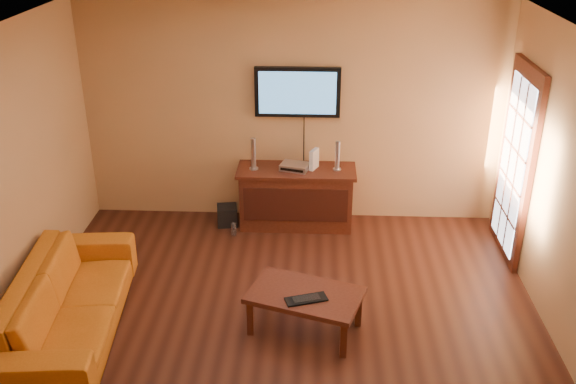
# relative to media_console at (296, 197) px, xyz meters

# --- Properties ---
(ground_plane) EXTENTS (5.00, 5.00, 0.00)m
(ground_plane) POSITION_rel_media_console_xyz_m (-0.07, -2.22, -0.37)
(ground_plane) COLOR black
(ground_plane) RESTS_ON ground
(room_walls) EXTENTS (5.00, 5.00, 5.00)m
(room_walls) POSITION_rel_media_console_xyz_m (-0.07, -1.60, 1.32)
(room_walls) COLOR tan
(room_walls) RESTS_ON ground
(french_door) EXTENTS (0.07, 1.02, 2.22)m
(french_door) POSITION_rel_media_console_xyz_m (2.39, -0.52, 0.68)
(french_door) COLOR #3D170D
(french_door) RESTS_ON ground
(media_console) EXTENTS (1.42, 0.54, 0.74)m
(media_console) POSITION_rel_media_console_xyz_m (0.00, 0.00, 0.00)
(media_console) COLOR #3D170D
(media_console) RESTS_ON ground
(television) EXTENTS (1.00, 0.08, 0.59)m
(television) POSITION_rel_media_console_xyz_m (0.00, 0.23, 1.25)
(television) COLOR black
(television) RESTS_ON ground
(coffee_table) EXTENTS (1.15, 0.90, 0.41)m
(coffee_table) POSITION_rel_media_console_xyz_m (0.16, -2.11, -0.02)
(coffee_table) COLOR #3D170D
(coffee_table) RESTS_ON ground
(sofa) EXTENTS (0.85, 2.24, 0.86)m
(sofa) POSITION_rel_media_console_xyz_m (-2.01, -2.23, 0.06)
(sofa) COLOR #C76916
(sofa) RESTS_ON ground
(speaker_left) EXTENTS (0.11, 0.11, 0.39)m
(speaker_left) POSITION_rel_media_console_xyz_m (-0.51, -0.02, 0.54)
(speaker_left) COLOR silver
(speaker_left) RESTS_ON media_console
(speaker_right) EXTENTS (0.10, 0.10, 0.36)m
(speaker_right) POSITION_rel_media_console_xyz_m (0.48, 0.01, 0.53)
(speaker_right) COLOR silver
(speaker_right) RESTS_ON media_console
(av_receiver) EXTENTS (0.38, 0.31, 0.07)m
(av_receiver) POSITION_rel_media_console_xyz_m (-0.02, -0.01, 0.40)
(av_receiver) COLOR silver
(av_receiver) RESTS_ON media_console
(game_console) EXTENTS (0.12, 0.18, 0.24)m
(game_console) POSITION_rel_media_console_xyz_m (0.21, 0.03, 0.49)
(game_console) COLOR white
(game_console) RESTS_ON media_console
(subwoofer) EXTENTS (0.28, 0.28, 0.24)m
(subwoofer) POSITION_rel_media_console_xyz_m (-0.85, -0.04, -0.25)
(subwoofer) COLOR black
(subwoofer) RESTS_ON ground
(bottle) EXTENTS (0.06, 0.06, 0.18)m
(bottle) POSITION_rel_media_console_xyz_m (-0.74, -0.33, -0.29)
(bottle) COLOR white
(bottle) RESTS_ON ground
(keyboard) EXTENTS (0.40, 0.25, 0.02)m
(keyboard) POSITION_rel_media_console_xyz_m (0.17, -2.23, 0.05)
(keyboard) COLOR black
(keyboard) RESTS_ON coffee_table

